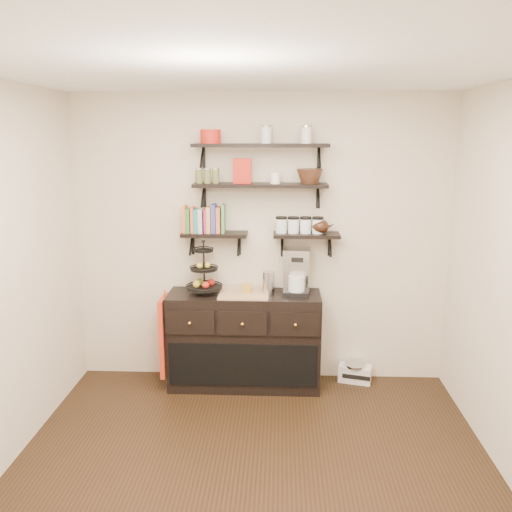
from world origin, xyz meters
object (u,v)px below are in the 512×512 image
object	(u,v)px
fruit_stand	(204,276)
coffee_maker	(297,272)
radio	(355,373)
sideboard	(244,340)

from	to	relation	value
fruit_stand	coffee_maker	bearing A→B (deg)	1.77
coffee_maker	radio	bearing A→B (deg)	14.31
sideboard	fruit_stand	size ratio (longest dim) A/B	2.92
sideboard	coffee_maker	distance (m)	0.81
fruit_stand	radio	distance (m)	1.73
coffee_maker	radio	size ratio (longest dim) A/B	1.30
sideboard	radio	distance (m)	1.12
coffee_maker	radio	distance (m)	1.17
sideboard	radio	size ratio (longest dim) A/B	4.22
coffee_maker	sideboard	bearing A→B (deg)	-170.31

